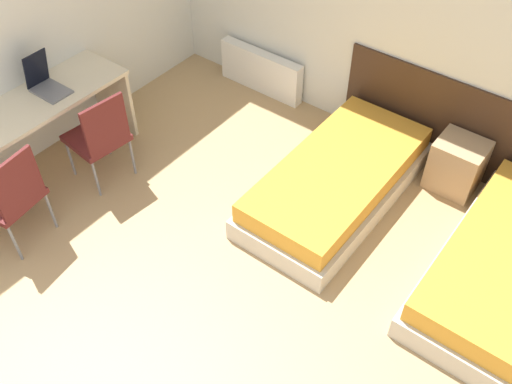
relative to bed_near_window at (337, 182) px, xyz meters
name	(u,v)px	position (x,y,z in m)	size (l,w,h in m)	color
wall_back	(389,1)	(-0.26, 1.02, 1.16)	(5.60, 0.05, 2.70)	silver
wall_left	(14,13)	(-2.59, -1.01, 1.16)	(0.05, 5.03, 2.70)	silver
headboard_panel	(473,134)	(0.75, 0.99, 0.26)	(2.51, 0.03, 0.89)	#382316
bed_near_window	(337,182)	(0.00, 0.00, 0.00)	(0.92, 1.91, 0.39)	beige
bed_near_door	(506,266)	(1.49, 0.00, 0.00)	(0.92, 1.91, 0.39)	beige
nightstand	(457,165)	(0.75, 0.77, 0.06)	(0.42, 0.38, 0.49)	tan
radiator	(261,71)	(-1.51, 0.90, 0.04)	(0.99, 0.12, 0.45)	silver
desk	(16,130)	(-2.27, -1.49, 0.41)	(0.58, 2.10, 0.75)	beige
chair_near_laptop	(100,135)	(-1.77, -1.04, 0.31)	(0.50, 0.50, 0.91)	#511919
chair_near_notebook	(10,194)	(-1.77, -1.94, 0.31)	(0.51, 0.51, 0.91)	#511919
laptop	(46,83)	(-2.31, -1.08, 0.64)	(0.34, 0.23, 0.34)	slate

